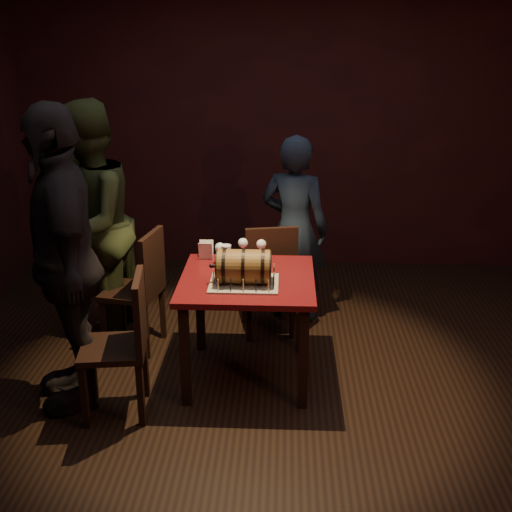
# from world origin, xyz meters

# --- Properties ---
(room_shell) EXTENTS (5.04, 5.04, 2.80)m
(room_shell) POSITION_xyz_m (0.00, 0.00, 1.40)
(room_shell) COLOR black
(room_shell) RESTS_ON ground
(pub_table) EXTENTS (0.90, 0.90, 0.75)m
(pub_table) POSITION_xyz_m (-0.14, 0.17, 0.64)
(pub_table) COLOR #4D0C11
(pub_table) RESTS_ON ground
(cake_board) EXTENTS (0.45, 0.35, 0.01)m
(cake_board) POSITION_xyz_m (-0.15, 0.06, 0.76)
(cake_board) COLOR gray
(cake_board) RESTS_ON pub_table
(barrel_cake) EXTENTS (0.40, 0.24, 0.24)m
(barrel_cake) POSITION_xyz_m (-0.15, 0.06, 0.87)
(barrel_cake) COLOR brown
(barrel_cake) RESTS_ON cake_board
(birthday_candles) EXTENTS (0.40, 0.30, 0.09)m
(birthday_candles) POSITION_xyz_m (-0.15, 0.06, 0.80)
(birthday_candles) COLOR #F1E490
(birthday_candles) RESTS_ON cake_board
(wine_glass_left) EXTENTS (0.07, 0.07, 0.16)m
(wine_glass_left) POSITION_xyz_m (-0.34, 0.42, 0.87)
(wine_glass_left) COLOR silver
(wine_glass_left) RESTS_ON pub_table
(wine_glass_mid) EXTENTS (0.07, 0.07, 0.16)m
(wine_glass_mid) POSITION_xyz_m (-0.19, 0.53, 0.87)
(wine_glass_mid) COLOR silver
(wine_glass_mid) RESTS_ON pub_table
(wine_glass_right) EXTENTS (0.07, 0.07, 0.16)m
(wine_glass_right) POSITION_xyz_m (-0.05, 0.50, 0.87)
(wine_glass_right) COLOR silver
(wine_glass_right) RESTS_ON pub_table
(pint_of_ale) EXTENTS (0.07, 0.07, 0.15)m
(pint_of_ale) POSITION_xyz_m (-0.30, 0.40, 0.82)
(pint_of_ale) COLOR silver
(pint_of_ale) RESTS_ON pub_table
(menu_card) EXTENTS (0.10, 0.05, 0.13)m
(menu_card) POSITION_xyz_m (-0.46, 0.52, 0.81)
(menu_card) COLOR white
(menu_card) RESTS_ON pub_table
(chair_back) EXTENTS (0.47, 0.47, 0.93)m
(chair_back) POSITION_xyz_m (-0.00, 0.82, 0.52)
(chair_back) COLOR black
(chair_back) RESTS_ON ground
(chair_left_rear) EXTENTS (0.47, 0.47, 0.93)m
(chair_left_rear) POSITION_xyz_m (-0.96, 0.57, 0.52)
(chair_left_rear) COLOR black
(chair_left_rear) RESTS_ON ground
(chair_left_front) EXTENTS (0.45, 0.45, 0.93)m
(chair_left_front) POSITION_xyz_m (-0.87, -0.30, 0.52)
(chair_left_front) COLOR black
(chair_left_front) RESTS_ON ground
(person_back) EXTENTS (0.66, 0.54, 1.55)m
(person_back) POSITION_xyz_m (0.19, 1.18, 0.77)
(person_back) COLOR #182131
(person_back) RESTS_ON ground
(person_left_rear) EXTENTS (0.78, 0.96, 1.86)m
(person_left_rear) POSITION_xyz_m (-1.36, 0.72, 0.93)
(person_left_rear) COLOR #333B1D
(person_left_rear) RESTS_ON ground
(person_left_front) EXTENTS (0.88, 1.24, 1.95)m
(person_left_front) POSITION_xyz_m (-1.26, -0.15, 0.98)
(person_left_front) COLOR black
(person_left_front) RESTS_ON ground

